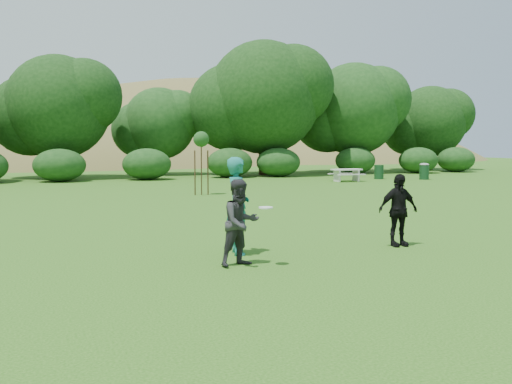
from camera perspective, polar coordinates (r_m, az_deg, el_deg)
ground at (r=11.91m, az=5.11°, el=-6.46°), size 120.00×120.00×0.00m
player_teal at (r=12.01m, az=-1.85°, el=-1.39°), size 0.59×0.81×2.06m
player_grey at (r=10.89m, az=-1.54°, el=-3.08°), size 0.95×0.83×1.66m
player_black at (r=13.34m, az=14.03°, el=-1.76°), size 0.98×0.44×1.65m
trash_can_near at (r=37.54m, az=12.19°, el=1.97°), size 0.60×0.60×0.90m
frisbee at (r=10.75m, az=0.99°, el=-1.57°), size 0.27×0.27×0.03m
sapling at (r=25.62m, az=-5.51°, el=5.10°), size 0.70×0.70×2.85m
picnic_table at (r=34.83m, az=9.05°, el=1.90°), size 1.80×1.48×0.76m
trash_can_lidded at (r=37.69m, az=16.47°, el=2.03°), size 0.60×0.60×1.05m
hillside at (r=80.38m, az=-17.10°, el=-5.50°), size 150.00×72.00×52.00m
tree_row at (r=40.14m, az=-8.70°, el=8.53°), size 53.92×10.38×9.62m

